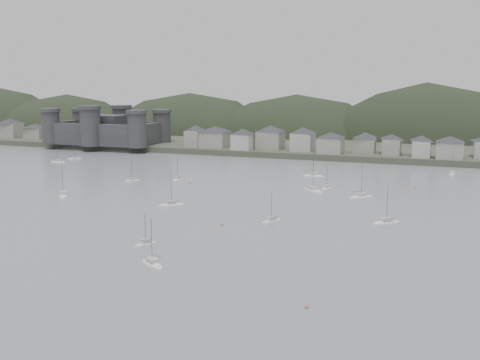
% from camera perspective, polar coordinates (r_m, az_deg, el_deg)
% --- Properties ---
extents(ground, '(900.00, 900.00, 0.00)m').
position_cam_1_polar(ground, '(116.27, -13.01, -9.00)').
color(ground, slate).
rests_on(ground, ground).
extents(far_shore_land, '(900.00, 250.00, 3.00)m').
position_cam_1_polar(far_shore_land, '(393.00, 11.16, 4.61)').
color(far_shore_land, '#383D2D').
rests_on(far_shore_land, ground).
extents(forested_ridge, '(851.55, 103.94, 102.57)m').
position_cam_1_polar(forested_ridge, '(368.55, 11.20, 2.26)').
color(forested_ridge, black).
rests_on(forested_ridge, ground).
extents(castle, '(66.00, 43.00, 20.00)m').
position_cam_1_polar(castle, '(327.32, -13.58, 5.13)').
color(castle, '#313133').
rests_on(castle, far_shore_land).
extents(waterfront_town, '(451.48, 28.46, 12.92)m').
position_cam_1_polar(waterfront_town, '(276.59, 17.89, 3.59)').
color(waterfront_town, gray).
rests_on(waterfront_town, far_shore_land).
extents(moored_fleet, '(246.87, 177.72, 13.63)m').
position_cam_1_polar(moored_fleet, '(169.20, -6.62, -2.74)').
color(moored_fleet, silver).
rests_on(moored_fleet, ground).
extents(mooring_buoys, '(164.73, 118.51, 0.70)m').
position_cam_1_polar(mooring_buoys, '(153.80, 1.52, -3.99)').
color(mooring_buoys, '#B3643B').
rests_on(mooring_buoys, ground).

